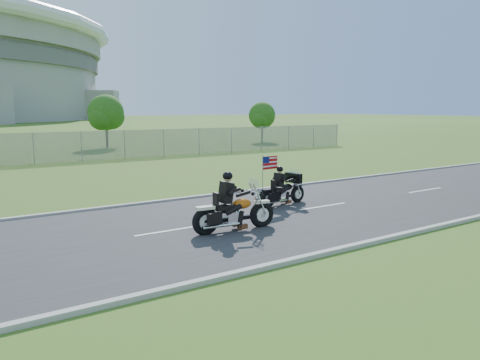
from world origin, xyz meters
TOP-DOWN VIEW (x-y plane):
  - ground at (0.00, 0.00)m, footprint 420.00×420.00m
  - road at (0.00, 0.00)m, footprint 120.00×8.00m
  - curb_north at (0.00, 4.05)m, footprint 120.00×0.18m
  - curb_south at (0.00, -4.05)m, footprint 120.00×0.18m
  - tree_fence_near at (6.04, 30.04)m, footprint 3.52×3.28m
  - tree_fence_far at (22.04, 28.03)m, footprint 3.08×2.87m
  - motorcycle_lead at (-0.51, -1.00)m, footprint 2.64×0.77m
  - motorcycle_follow at (2.99, 1.06)m, footprint 2.19×0.76m

SIDE VIEW (x-z plane):
  - ground at x=0.00m, z-range 0.00..0.00m
  - road at x=0.00m, z-range 0.00..0.04m
  - curb_north at x=0.00m, z-range -0.01..0.11m
  - curb_south at x=0.00m, z-range -0.01..0.11m
  - motorcycle_follow at x=2.99m, z-range -0.41..1.42m
  - motorcycle_lead at x=-0.51m, z-range -0.33..1.45m
  - tree_fence_far at x=22.04m, z-range 0.54..4.74m
  - tree_fence_near at x=6.04m, z-range 0.60..5.35m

